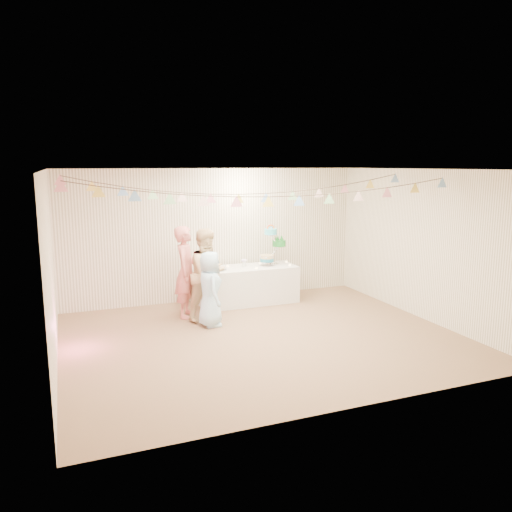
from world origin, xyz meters
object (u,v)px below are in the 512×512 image
object	(u,v)px
table	(248,285)
cake_stand	(273,244)
person_child	(210,289)
person_adult_b	(208,274)
person_adult_a	(186,272)

from	to	relation	value
table	cake_stand	distance (m)	0.94
person_child	person_adult_b	bearing A→B (deg)	-8.26
person_adult_a	person_child	world-z (taller)	person_adult_a
cake_stand	person_adult_b	size ratio (longest dim) A/B	0.47
cake_stand	person_adult_a	bearing A→B (deg)	-164.93
cake_stand	person_adult_b	distance (m)	1.78
table	cake_stand	size ratio (longest dim) A/B	2.55
person_adult_b	person_child	bearing A→B (deg)	-130.83
person_adult_a	person_adult_b	distance (m)	0.42
person_adult_a	person_child	xyz separation A→B (m)	(0.24, -0.65, -0.18)
cake_stand	person_child	world-z (taller)	cake_stand
table	person_child	bearing A→B (deg)	-134.33
cake_stand	person_adult_a	size ratio (longest dim) A/B	0.46
person_adult_a	table	bearing A→B (deg)	-45.44
cake_stand	table	bearing A→B (deg)	-174.81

